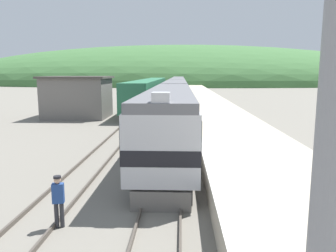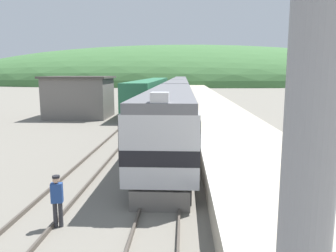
% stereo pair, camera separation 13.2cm
% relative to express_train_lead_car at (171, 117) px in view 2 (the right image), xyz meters
% --- Properties ---
extents(track_main, '(1.52, 180.00, 0.16)m').
position_rel_express_train_lead_car_xyz_m(track_main, '(0.00, 43.27, -2.08)').
color(track_main, '#4C443D').
rests_on(track_main, ground).
extents(track_siding, '(1.52, 180.00, 0.16)m').
position_rel_express_train_lead_car_xyz_m(track_siding, '(-4.11, 43.27, -2.08)').
color(track_siding, '#4C443D').
rests_on(track_siding, ground).
extents(platform, '(5.76, 140.00, 1.05)m').
position_rel_express_train_lead_car_xyz_m(platform, '(4.64, 23.27, -1.64)').
color(platform, '#B2A893').
rests_on(platform, ground).
extents(distant_hills, '(224.80, 101.16, 35.34)m').
position_rel_express_train_lead_car_xyz_m(distant_hills, '(0.00, 137.34, -2.16)').
color(distant_hills, '#3D6B38').
rests_on(distant_hills, ground).
extents(station_shed, '(7.22, 5.97, 4.61)m').
position_rel_express_train_lead_car_xyz_m(station_shed, '(-10.89, 15.16, 0.17)').
color(station_shed, slate).
rests_on(station_shed, ground).
extents(express_train_lead_car, '(2.89, 20.60, 4.30)m').
position_rel_express_train_lead_car_xyz_m(express_train_lead_car, '(0.00, 0.00, 0.00)').
color(express_train_lead_car, black).
rests_on(express_train_lead_car, ground).
extents(carriage_second, '(2.88, 20.46, 3.94)m').
position_rel_express_train_lead_car_xyz_m(carriage_second, '(0.00, 21.64, -0.01)').
color(carriage_second, black).
rests_on(carriage_second, ground).
extents(carriage_third, '(2.88, 20.46, 3.94)m').
position_rel_express_train_lead_car_xyz_m(carriage_third, '(0.00, 42.99, -0.01)').
color(carriage_third, black).
rests_on(carriage_third, ground).
extents(carriage_fourth, '(2.88, 20.46, 3.94)m').
position_rel_express_train_lead_car_xyz_m(carriage_fourth, '(0.00, 64.33, -0.01)').
color(carriage_fourth, black).
rests_on(carriage_fourth, ground).
extents(siding_train, '(2.90, 38.57, 3.98)m').
position_rel_express_train_lead_car_xyz_m(siding_train, '(-4.11, 29.75, -0.11)').
color(siding_train, black).
rests_on(siding_train, ground).
extents(track_worker, '(0.39, 0.27, 1.74)m').
position_rel_express_train_lead_car_xyz_m(track_worker, '(-3.22, -11.31, -1.17)').
color(track_worker, '#2D2D33').
rests_on(track_worker, ground).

